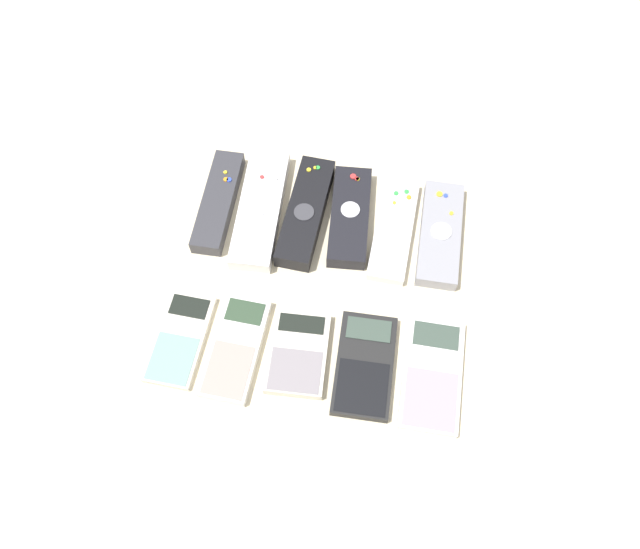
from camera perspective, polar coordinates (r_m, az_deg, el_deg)
The scene contains 12 objects.
ground_plane at distance 0.86m, azimuth -0.24°, elevation -1.83°, with size 3.00×3.00×0.00m, color beige.
remote_0 at distance 0.94m, azimuth -9.27°, elevation 6.59°, with size 0.04×0.17×0.03m.
remote_1 at distance 0.92m, azimuth -5.48°, elevation 6.00°, with size 0.07×0.20×0.03m.
remote_2 at distance 0.91m, azimuth -1.32°, elevation 5.72°, with size 0.06×0.18×0.03m.
remote_3 at distance 0.91m, azimuth 2.74°, elevation 5.31°, with size 0.06×0.16×0.03m.
remote_4 at distance 0.91m, azimuth 6.75°, elevation 4.08°, with size 0.06×0.17×0.02m.
remote_5 at distance 0.91m, azimuth 10.92°, elevation 3.67°, with size 0.06×0.17×0.02m.
calculator_0 at distance 0.85m, azimuth -12.67°, elevation -5.73°, with size 0.07×0.13×0.01m.
calculator_1 at distance 0.83m, azimuth -7.70°, elevation -6.65°, with size 0.07×0.15×0.02m.
calculator_2 at distance 0.82m, azimuth -2.02°, elevation -7.21°, with size 0.08×0.12×0.02m.
calculator_3 at distance 0.82m, azimuth 4.10°, elevation -8.27°, with size 0.07×0.14×0.02m.
calculator_4 at distance 0.83m, azimuth 10.22°, elevation -8.95°, with size 0.08×0.15×0.01m.
Camera 1 is at (0.06, -0.37, 0.78)m, focal length 35.00 mm.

